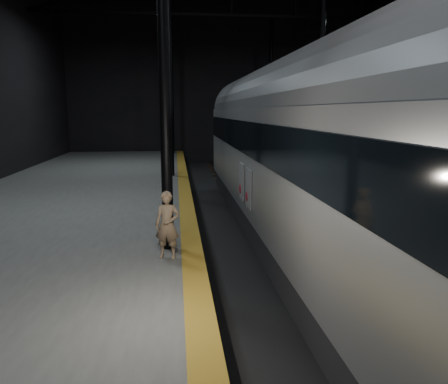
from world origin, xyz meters
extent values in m
plane|color=black|center=(0.00, 0.00, 0.00)|extent=(44.00, 44.00, 0.00)
cube|color=#4E4E4C|center=(-7.50, 0.00, 0.50)|extent=(9.00, 43.80, 1.00)
cube|color=#92621A|center=(-3.25, 0.00, 1.00)|extent=(0.50, 43.80, 0.01)
cube|color=#3F3328|center=(-0.72, 0.00, 0.17)|extent=(0.08, 43.00, 0.14)
cube|color=#3F3328|center=(0.72, 0.00, 0.17)|extent=(0.08, 43.00, 0.14)
cube|color=black|center=(0.00, 0.00, 0.06)|extent=(2.40, 42.00, 0.12)
cylinder|color=black|center=(-3.80, -4.00, 6.00)|extent=(0.26, 0.26, 10.00)
cylinder|color=black|center=(-3.80, 8.00, 6.00)|extent=(0.26, 0.26, 10.00)
cylinder|color=black|center=(3.80, 8.00, 6.00)|extent=(0.26, 0.26, 10.00)
cylinder|color=black|center=(-3.80, 20.00, 6.00)|extent=(0.26, 0.26, 10.00)
cylinder|color=black|center=(3.80, 20.00, 6.00)|extent=(0.26, 0.26, 10.00)
cube|color=black|center=(0.00, 14.00, 10.00)|extent=(23.60, 0.15, 0.18)
cube|color=#ABAEB4|center=(0.00, -1.10, 2.70)|extent=(3.07, 21.20, 3.18)
cube|color=black|center=(0.00, -1.10, 0.71)|extent=(2.81, 20.78, 0.90)
cube|color=black|center=(0.00, -1.10, 3.45)|extent=(3.14, 20.88, 0.95)
cylinder|color=slate|center=(0.00, -1.10, 4.29)|extent=(3.01, 20.99, 3.01)
cube|color=black|center=(0.00, -8.52, 0.32)|extent=(1.91, 2.33, 0.37)
cube|color=black|center=(0.00, 6.32, 0.32)|extent=(1.91, 2.33, 0.37)
cube|color=silver|center=(-1.57, -2.16, 2.07)|extent=(0.04, 0.80, 1.11)
cube|color=silver|center=(-1.57, -0.89, 2.07)|extent=(0.04, 0.80, 1.11)
cylinder|color=maroon|center=(-1.59, -1.97, 1.80)|extent=(0.03, 0.28, 0.28)
cylinder|color=maroon|center=(-1.59, -0.70, 1.80)|extent=(0.03, 0.28, 0.28)
imported|color=#8F7358|center=(-3.80, -4.72, 1.75)|extent=(0.62, 0.48, 1.50)
camera|label=1|loc=(-3.58, -14.07, 4.21)|focal=35.00mm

